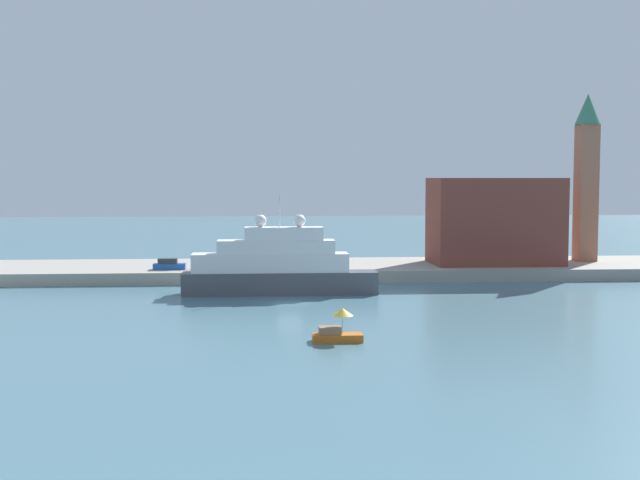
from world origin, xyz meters
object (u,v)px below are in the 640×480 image
(parked_car, at_px, (169,265))
(bell_tower, at_px, (587,170))
(large_yacht, at_px, (277,267))
(harbor_building, at_px, (494,221))
(mooring_bollard, at_px, (336,268))
(small_motorboat, at_px, (337,330))
(person_figure, at_px, (195,264))

(parked_car, bearing_deg, bell_tower, 6.84)
(large_yacht, bearing_deg, parked_car, 136.89)
(harbor_building, distance_m, bell_tower, 15.86)
(harbor_building, xyz_separation_m, mooring_bollard, (-22.52, -6.90, -5.56))
(large_yacht, bearing_deg, small_motorboat, -81.29)
(parked_car, height_order, person_figure, person_figure)
(small_motorboat, distance_m, harbor_building, 52.44)
(person_figure, relative_size, mooring_bollard, 2.35)
(parked_car, xyz_separation_m, mooring_bollard, (21.39, -2.76, -0.28))
(small_motorboat, relative_size, parked_car, 0.99)
(large_yacht, height_order, small_motorboat, large_yacht)
(person_figure, bearing_deg, parked_car, -178.44)
(large_yacht, relative_size, mooring_bollard, 33.42)
(large_yacht, xyz_separation_m, harbor_building, (30.26, 16.92, 4.31))
(bell_tower, relative_size, mooring_bollard, 35.24)
(bell_tower, bearing_deg, parked_car, -173.16)
(large_yacht, height_order, mooring_bollard, large_yacht)
(large_yacht, xyz_separation_m, person_figure, (-10.33, 12.88, -0.86))
(small_motorboat, distance_m, bell_tower, 63.80)
(harbor_building, xyz_separation_m, person_figure, (-40.59, -4.04, -5.17))
(harbor_building, bearing_deg, parked_car, -174.62)
(bell_tower, bearing_deg, small_motorboat, -129.78)
(harbor_building, distance_m, parked_car, 44.43)
(person_figure, bearing_deg, small_motorboat, -70.37)
(mooring_bollard, bearing_deg, harbor_building, 17.03)
(large_yacht, relative_size, person_figure, 14.21)
(bell_tower, bearing_deg, harbor_building, -168.61)
(large_yacht, distance_m, person_figure, 16.53)
(large_yacht, bearing_deg, mooring_bollard, 52.34)
(large_yacht, height_order, harbor_building, harbor_building)
(small_motorboat, distance_m, parked_car, 44.77)
(parked_car, distance_m, person_figure, 3.33)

